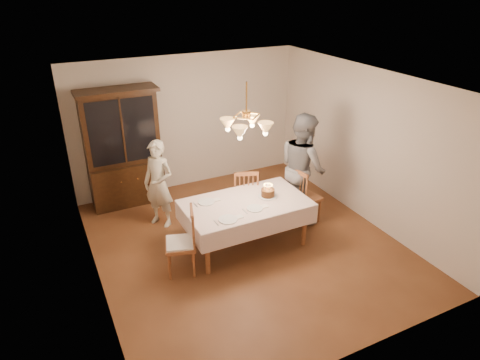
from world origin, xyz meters
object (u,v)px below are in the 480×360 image
chair_far_side (245,197)px  elderly_woman (159,184)px  dining_table (246,207)px  birthday_cake (268,193)px  china_hutch (123,150)px

chair_far_side → elderly_woman: elderly_woman is taller
dining_table → birthday_cake: size_ratio=6.33×
birthday_cake → chair_far_side: bearing=95.8°
china_hutch → birthday_cake: size_ratio=7.20×
chair_far_side → dining_table: bearing=-115.8°
dining_table → birthday_cake: birthday_cake is taller
china_hutch → dining_table: bearing=-59.4°
dining_table → china_hutch: 2.64m
elderly_woman → birthday_cake: (1.40, -1.19, 0.06)m
dining_table → elderly_woman: elderly_woman is taller
dining_table → birthday_cake: bearing=2.2°
elderly_woman → birthday_cake: 1.84m
dining_table → chair_far_side: 0.79m
china_hutch → birthday_cake: (1.72, -2.24, -0.22)m
dining_table → elderly_woman: (-1.01, 1.21, 0.07)m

